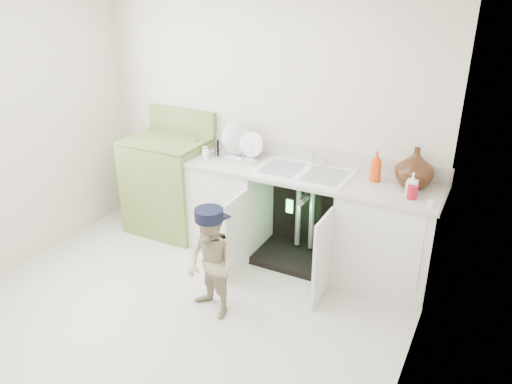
% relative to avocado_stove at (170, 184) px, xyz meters
% --- Properties ---
extents(ground, '(3.50, 3.50, 0.00)m').
position_rel_avocado_stove_xyz_m(ground, '(0.92, -1.18, -0.51)').
color(ground, beige).
rests_on(ground, ground).
extents(room_shell, '(6.00, 5.50, 1.26)m').
position_rel_avocado_stove_xyz_m(room_shell, '(0.92, -1.18, 0.74)').
color(room_shell, beige).
rests_on(room_shell, ground).
extents(counter_run, '(2.44, 1.02, 1.23)m').
position_rel_avocado_stove_xyz_m(counter_run, '(1.50, 0.03, -0.04)').
color(counter_run, white).
rests_on(counter_run, ground).
extents(avocado_stove, '(0.80, 0.65, 1.25)m').
position_rel_avocado_stove_xyz_m(avocado_stove, '(0.00, 0.00, 0.00)').
color(avocado_stove, olive).
rests_on(avocado_stove, ground).
extents(repair_worker, '(0.64, 0.97, 0.92)m').
position_rel_avocado_stove_xyz_m(repair_worker, '(1.17, -1.05, -0.05)').
color(repair_worker, tan).
rests_on(repair_worker, ground).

